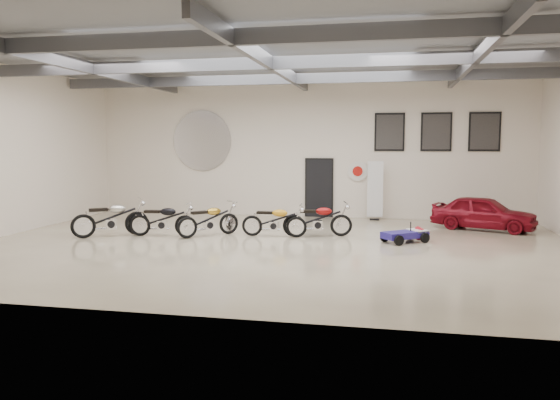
% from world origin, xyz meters
% --- Properties ---
extents(floor, '(16.00, 12.00, 0.01)m').
position_xyz_m(floor, '(0.00, 0.00, 0.00)').
color(floor, beige).
rests_on(floor, ground).
extents(ceiling, '(16.00, 12.00, 0.01)m').
position_xyz_m(ceiling, '(0.00, 0.00, 5.00)').
color(ceiling, slate).
rests_on(ceiling, back_wall).
extents(back_wall, '(16.00, 0.02, 5.00)m').
position_xyz_m(back_wall, '(0.00, 6.00, 2.50)').
color(back_wall, white).
rests_on(back_wall, floor).
extents(left_wall, '(0.02, 12.00, 5.00)m').
position_xyz_m(left_wall, '(-8.00, 0.00, 2.50)').
color(left_wall, white).
rests_on(left_wall, floor).
extents(ceiling_beams, '(15.80, 11.80, 0.32)m').
position_xyz_m(ceiling_beams, '(0.00, 0.00, 4.75)').
color(ceiling_beams, '#54555B').
rests_on(ceiling_beams, ceiling).
extents(door, '(0.92, 0.08, 2.10)m').
position_xyz_m(door, '(0.50, 5.95, 1.05)').
color(door, black).
rests_on(door, back_wall).
extents(logo_plaque, '(2.30, 0.06, 1.16)m').
position_xyz_m(logo_plaque, '(-4.00, 5.95, 2.80)').
color(logo_plaque, silver).
rests_on(logo_plaque, back_wall).
extents(poster_left, '(1.05, 0.08, 1.35)m').
position_xyz_m(poster_left, '(3.00, 5.96, 3.10)').
color(poster_left, black).
rests_on(poster_left, back_wall).
extents(poster_mid, '(1.05, 0.08, 1.35)m').
position_xyz_m(poster_mid, '(4.60, 5.96, 3.10)').
color(poster_mid, black).
rests_on(poster_mid, back_wall).
extents(poster_right, '(1.05, 0.08, 1.35)m').
position_xyz_m(poster_right, '(6.20, 5.96, 3.10)').
color(poster_right, black).
rests_on(poster_right, back_wall).
extents(oil_sign, '(0.72, 0.10, 0.72)m').
position_xyz_m(oil_sign, '(1.90, 5.95, 1.70)').
color(oil_sign, white).
rests_on(oil_sign, back_wall).
extents(banner_stand, '(0.55, 0.22, 2.01)m').
position_xyz_m(banner_stand, '(2.55, 5.50, 1.01)').
color(banner_stand, white).
rests_on(banner_stand, floor).
extents(motorcycle_silver, '(2.12, 1.81, 1.12)m').
position_xyz_m(motorcycle_silver, '(-4.89, 0.48, 0.56)').
color(motorcycle_silver, silver).
rests_on(motorcycle_silver, floor).
extents(motorcycle_black, '(2.00, 0.82, 1.01)m').
position_xyz_m(motorcycle_black, '(-3.43, 0.83, 0.51)').
color(motorcycle_black, silver).
rests_on(motorcycle_black, floor).
extents(motorcycle_gold, '(1.78, 1.80, 1.00)m').
position_xyz_m(motorcycle_gold, '(-2.12, 1.11, 0.50)').
color(motorcycle_gold, silver).
rests_on(motorcycle_gold, floor).
extents(motorcycle_yellow, '(1.88, 0.62, 0.97)m').
position_xyz_m(motorcycle_yellow, '(-0.22, 1.40, 0.49)').
color(motorcycle_yellow, silver).
rests_on(motorcycle_yellow, floor).
extents(motorcycle_red, '(2.07, 1.05, 1.03)m').
position_xyz_m(motorcycle_red, '(1.01, 1.70, 0.52)').
color(motorcycle_red, silver).
rests_on(motorcycle_red, floor).
extents(go_kart, '(1.68, 1.52, 0.57)m').
position_xyz_m(go_kart, '(3.59, 1.31, 0.28)').
color(go_kart, navy).
rests_on(go_kart, floor).
extents(vintage_car, '(2.31, 3.39, 1.07)m').
position_xyz_m(vintage_car, '(5.96, 4.00, 0.54)').
color(vintage_car, maroon).
rests_on(vintage_car, floor).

